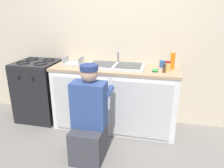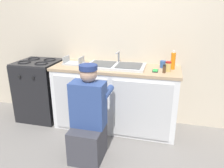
# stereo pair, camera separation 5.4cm
# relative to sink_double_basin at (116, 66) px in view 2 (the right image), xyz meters

# --- Properties ---
(ground_plane) EXTENTS (12.00, 12.00, 0.00)m
(ground_plane) POSITION_rel_sink_double_basin_xyz_m (0.00, -0.30, -0.93)
(ground_plane) COLOR gray
(back_wall) EXTENTS (6.00, 0.10, 2.50)m
(back_wall) POSITION_rel_sink_double_basin_xyz_m (0.00, 0.35, 0.32)
(back_wall) COLOR beige
(back_wall) RESTS_ON ground_plane
(counter_cabinet) EXTENTS (1.71, 0.62, 0.87)m
(counter_cabinet) POSITION_rel_sink_double_basin_xyz_m (0.00, -0.01, -0.49)
(counter_cabinet) COLOR white
(counter_cabinet) RESTS_ON ground_plane
(countertop) EXTENTS (1.75, 0.62, 0.04)m
(countertop) POSITION_rel_sink_double_basin_xyz_m (0.00, -0.00, -0.04)
(countertop) COLOR tan
(countertop) RESTS_ON counter_cabinet
(sink_double_basin) EXTENTS (0.80, 0.44, 0.19)m
(sink_double_basin) POSITION_rel_sink_double_basin_xyz_m (0.00, 0.00, 0.00)
(sink_double_basin) COLOR silver
(sink_double_basin) RESTS_ON countertop
(stove_range) EXTENTS (0.62, 0.62, 0.93)m
(stove_range) POSITION_rel_sink_double_basin_xyz_m (-1.21, -0.00, -0.47)
(stove_range) COLOR black
(stove_range) RESTS_ON ground_plane
(plumber_person) EXTENTS (0.42, 0.61, 1.10)m
(plumber_person) POSITION_rel_sink_double_basin_xyz_m (-0.13, -0.77, -0.47)
(plumber_person) COLOR #3F3F47
(plumber_person) RESTS_ON ground_plane
(cell_phone) EXTENTS (0.07, 0.14, 0.01)m
(cell_phone) POSITION_rel_sink_double_basin_xyz_m (0.54, -0.08, -0.01)
(cell_phone) COLOR black
(cell_phone) RESTS_ON countertop
(spice_bottle_pepper) EXTENTS (0.04, 0.04, 0.10)m
(spice_bottle_pepper) POSITION_rel_sink_double_basin_xyz_m (0.65, -0.13, 0.03)
(spice_bottle_pepper) COLOR #513823
(spice_bottle_pepper) RESTS_ON countertop
(soap_bottle_orange) EXTENTS (0.06, 0.06, 0.25)m
(soap_bottle_orange) POSITION_rel_sink_double_basin_xyz_m (0.76, 0.07, 0.09)
(soap_bottle_orange) COLOR orange
(soap_bottle_orange) RESTS_ON countertop
(dish_rack_tray) EXTENTS (0.28, 0.22, 0.11)m
(dish_rack_tray) POSITION_rel_sink_double_basin_xyz_m (-0.62, 0.01, 0.01)
(dish_rack_tray) COLOR #B2B7BC
(dish_rack_tray) RESTS_ON countertop
(coffee_mug) EXTENTS (0.13, 0.08, 0.10)m
(coffee_mug) POSITION_rel_sink_double_basin_xyz_m (0.63, 0.12, 0.03)
(coffee_mug) COLOR #335699
(coffee_mug) RESTS_ON countertop
(condiment_jar) EXTENTS (0.07, 0.07, 0.13)m
(condiment_jar) POSITION_rel_sink_double_basin_xyz_m (0.70, -0.05, 0.05)
(condiment_jar) COLOR #DBB760
(condiment_jar) RESTS_ON countertop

